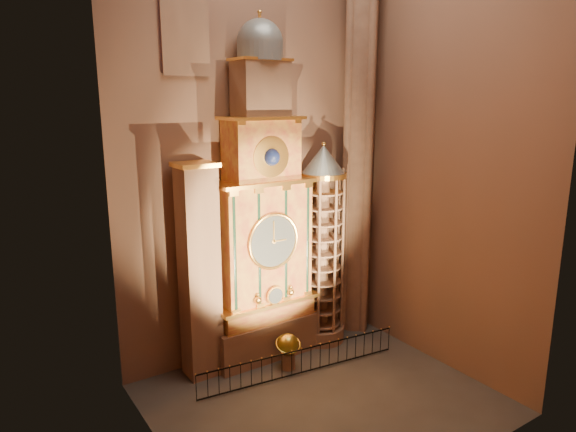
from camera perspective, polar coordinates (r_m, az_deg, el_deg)
floor at (r=24.04m, az=3.81°, el=-19.65°), size 14.00×14.00×0.00m
wall_back at (r=25.33m, az=-4.18°, el=8.52°), size 22.00×0.00×22.00m
wall_left at (r=16.99m, az=-14.81°, el=5.95°), size 0.00×22.00×22.00m
wall_right at (r=25.25m, az=17.04°, el=7.98°), size 0.00×22.00×22.00m
astronomical_clock at (r=25.15m, az=-2.85°, el=-1.49°), size 5.60×2.41×16.70m
portrait_tower at (r=24.12m, az=-9.82°, el=-6.10°), size 1.80×1.60×10.20m
stair_turret at (r=27.22m, az=3.81°, el=-3.45°), size 2.50×2.50×10.80m
gothic_pier at (r=28.07m, az=7.88°, el=8.87°), size 2.04×2.04×22.00m
stained_glass_window at (r=24.02m, az=-11.44°, el=21.23°), size 2.20×0.14×5.20m
celestial_globe at (r=25.77m, az=0.01°, el=-14.46°), size 1.50×1.45×1.80m
iron_railing at (r=25.44m, az=1.50°, el=-15.85°), size 10.29×1.29×1.27m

